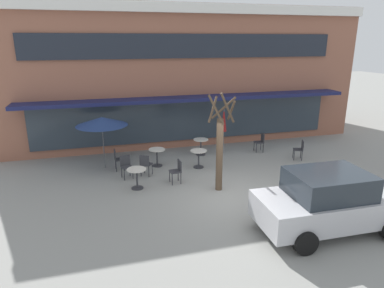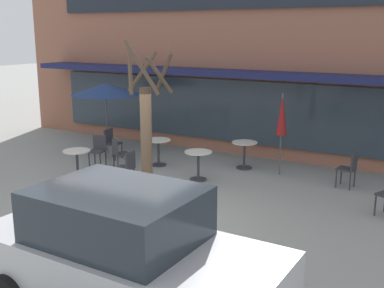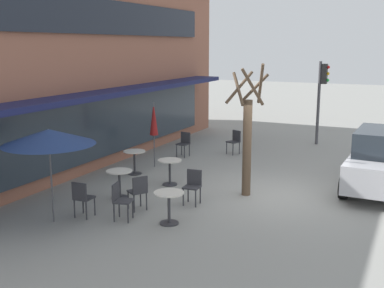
# 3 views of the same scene
# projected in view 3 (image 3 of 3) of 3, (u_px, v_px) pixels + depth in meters

# --- Properties ---
(ground_plane) EXTENTS (80.00, 80.00, 0.00)m
(ground_plane) POSITION_uv_depth(u_px,v_px,m) (273.00, 195.00, 13.26)
(ground_plane) COLOR gray
(cafe_table_near_wall) EXTENTS (0.70, 0.70, 0.76)m
(cafe_table_near_wall) POSITION_uv_depth(u_px,v_px,m) (119.00, 179.00, 12.88)
(cafe_table_near_wall) COLOR #333338
(cafe_table_near_wall) RESTS_ON ground
(cafe_table_streetside) EXTENTS (0.70, 0.70, 0.76)m
(cafe_table_streetside) POSITION_uv_depth(u_px,v_px,m) (134.00, 158.00, 15.26)
(cafe_table_streetside) COLOR #333338
(cafe_table_streetside) RESTS_ON ground
(cafe_table_by_tree) EXTENTS (0.70, 0.70, 0.76)m
(cafe_table_by_tree) POSITION_uv_depth(u_px,v_px,m) (170.00, 168.00, 14.08)
(cafe_table_by_tree) COLOR #333338
(cafe_table_by_tree) RESTS_ON ground
(cafe_table_mid_patio) EXTENTS (0.70, 0.70, 0.76)m
(cafe_table_mid_patio) POSITION_uv_depth(u_px,v_px,m) (169.00, 202.00, 11.01)
(cafe_table_mid_patio) COLOR #333338
(cafe_table_mid_patio) RESTS_ON ground
(patio_umbrella_green_folded) EXTENTS (0.28, 0.28, 2.20)m
(patio_umbrella_green_folded) POSITION_uv_depth(u_px,v_px,m) (154.00, 119.00, 15.94)
(patio_umbrella_green_folded) COLOR #4C4C51
(patio_umbrella_green_folded) RESTS_ON ground
(patio_umbrella_cream_folded) EXTENTS (2.10, 2.10, 2.20)m
(patio_umbrella_cream_folded) POSITION_uv_depth(u_px,v_px,m) (49.00, 137.00, 10.82)
(patio_umbrella_cream_folded) COLOR #4C4C51
(patio_umbrella_cream_folded) RESTS_ON ground
(cafe_chair_0) EXTENTS (0.41, 0.41, 0.89)m
(cafe_chair_0) POSITION_uv_depth(u_px,v_px,m) (82.00, 197.00, 11.40)
(cafe_chair_0) COLOR #333338
(cafe_chair_0) RESTS_ON ground
(cafe_chair_1) EXTENTS (0.44, 0.44, 0.89)m
(cafe_chair_1) POSITION_uv_depth(u_px,v_px,m) (184.00, 142.00, 17.70)
(cafe_chair_1) COLOR #333338
(cafe_chair_1) RESTS_ON ground
(cafe_chair_2) EXTENTS (0.55, 0.55, 0.89)m
(cafe_chair_2) POSITION_uv_depth(u_px,v_px,m) (138.00, 190.00, 11.90)
(cafe_chair_2) COLOR #333338
(cafe_chair_2) RESTS_ON ground
(cafe_chair_3) EXTENTS (0.43, 0.43, 0.89)m
(cafe_chair_3) POSITION_uv_depth(u_px,v_px,m) (193.00, 184.00, 12.40)
(cafe_chair_3) COLOR #333338
(cafe_chair_3) RESTS_ON ground
(cafe_chair_4) EXTENTS (0.53, 0.53, 0.89)m
(cafe_chair_4) POSITION_uv_depth(u_px,v_px,m) (235.00, 140.00, 18.10)
(cafe_chair_4) COLOR #333338
(cafe_chair_4) RESTS_ON ground
(cafe_chair_5) EXTENTS (0.48, 0.48, 0.89)m
(cafe_chair_5) POSITION_uv_depth(u_px,v_px,m) (120.00, 199.00, 11.25)
(cafe_chair_5) COLOR #333338
(cafe_chair_5) RESTS_ON ground
(street_tree) EXTENTS (1.10, 1.11, 3.59)m
(street_tree) POSITION_uv_depth(u_px,v_px,m) (247.00, 137.00, 12.93)
(street_tree) COLOR brown
(street_tree) RESTS_ON ground
(traffic_light_pole) EXTENTS (0.26, 0.43, 3.40)m
(traffic_light_pole) POSITION_uv_depth(u_px,v_px,m) (322.00, 89.00, 19.47)
(traffic_light_pole) COLOR #47474C
(traffic_light_pole) RESTS_ON ground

